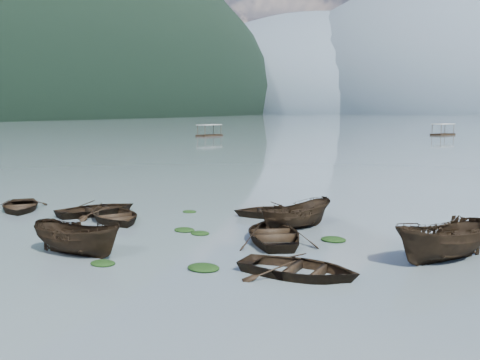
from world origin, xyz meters
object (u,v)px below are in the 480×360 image
at_px(pontoon_left, 209,136).
at_px(pontoon_centre, 443,135).
at_px(rowboat_3, 274,241).
at_px(rowboat_0, 20,210).

bearing_deg(pontoon_left, pontoon_centre, 40.83).
bearing_deg(rowboat_3, pontoon_centre, -119.64).
xyz_separation_m(rowboat_3, pontoon_left, (-49.38, 86.52, 0.00)).
bearing_deg(rowboat_0, pontoon_left, 68.40).
bearing_deg(rowboat_3, rowboat_0, -32.15).
distance_m(rowboat_0, rowboat_3, 16.75).
distance_m(rowboat_0, pontoon_left, 91.89).
height_order(pontoon_left, pontoon_centre, pontoon_centre).
distance_m(rowboat_3, pontoon_centre, 114.16).
height_order(rowboat_0, pontoon_centre, pontoon_centre).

